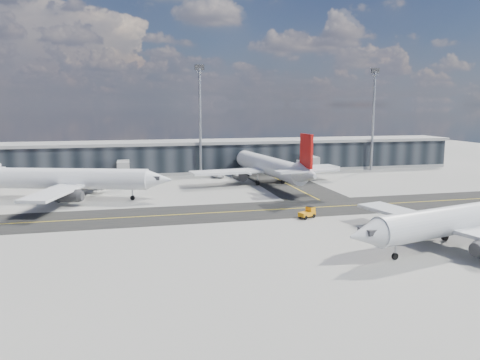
{
  "coord_description": "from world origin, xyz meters",
  "views": [
    {
      "loc": [
        -18.14,
        -74.63,
        18.64
      ],
      "look_at": [
        1.3,
        7.86,
        5.0
      ],
      "focal_mm": 35.0,
      "sensor_mm": 36.0,
      "label": 1
    }
  ],
  "objects": [
    {
      "name": "airliner_redtail",
      "position": [
        13.78,
        30.18,
        4.29
      ],
      "size": [
        37.47,
        43.83,
        12.98
      ],
      "rotation": [
        0.0,
        0.0,
        0.12
      ],
      "color": "white",
      "rests_on": "ground"
    },
    {
      "name": "baggage_tug",
      "position": [
        10.35,
        -3.23,
        0.92
      ],
      "size": [
        3.25,
        2.55,
        1.84
      ],
      "rotation": [
        0.0,
        0.0,
        -1.1
      ],
      "color": "orange",
      "rests_on": "ground"
    },
    {
      "name": "ground",
      "position": [
        0.0,
        0.0,
        0.0
      ],
      "size": [
        300.0,
        300.0,
        0.0
      ],
      "primitive_type": "plane",
      "color": "gray",
      "rests_on": "ground"
    },
    {
      "name": "airliner_near",
      "position": [
        24.36,
        -22.85,
        3.72
      ],
      "size": [
        37.64,
        32.36,
        11.26
      ],
      "rotation": [
        0.0,
        0.0,
        1.82
      ],
      "color": "silver",
      "rests_on": "ground"
    },
    {
      "name": "floodlight_masts",
      "position": [
        0.0,
        48.0,
        15.61
      ],
      "size": [
        102.5,
        0.7,
        28.9
      ],
      "color": "gray",
      "rests_on": "ground"
    },
    {
      "name": "airliner_af",
      "position": [
        -30.61,
        22.43,
        4.1
      ],
      "size": [
        41.1,
        35.42,
        12.41
      ],
      "rotation": [
        0.0,
        0.0,
        -1.87
      ],
      "color": "white",
      "rests_on": "ground"
    },
    {
      "name": "terminal_concourse",
      "position": [
        0.04,
        54.93,
        4.09
      ],
      "size": [
        152.0,
        19.8,
        8.8
      ],
      "color": "black",
      "rests_on": "ground"
    },
    {
      "name": "taxiway_lanes",
      "position": [
        3.91,
        10.74,
        0.01
      ],
      "size": [
        180.0,
        63.0,
        0.03
      ],
      "color": "black",
      "rests_on": "ground"
    },
    {
      "name": "service_van",
      "position": [
        4.01,
        44.0,
        0.84
      ],
      "size": [
        3.66,
        6.42,
        1.69
      ],
      "primitive_type": "imported",
      "rotation": [
        0.0,
        0.0,
        -0.15
      ],
      "color": "white",
      "rests_on": "ground"
    }
  ]
}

